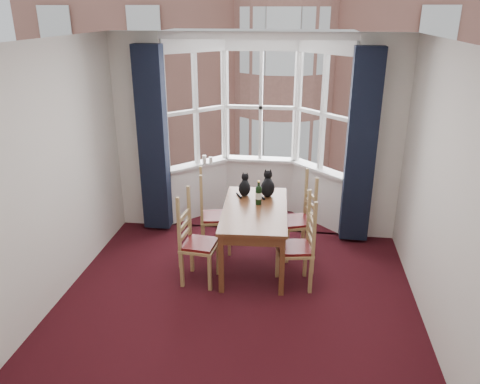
% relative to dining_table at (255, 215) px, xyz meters
% --- Properties ---
extents(floor, '(4.50, 4.50, 0.00)m').
position_rel_dining_table_xyz_m(floor, '(-0.10, -1.23, -0.68)').
color(floor, black).
rests_on(floor, ground).
extents(ceiling, '(4.50, 4.50, 0.00)m').
position_rel_dining_table_xyz_m(ceiling, '(-0.10, -1.23, 2.12)').
color(ceiling, white).
rests_on(ceiling, floor).
extents(wall_left, '(0.00, 4.50, 4.50)m').
position_rel_dining_table_xyz_m(wall_left, '(-2.10, -1.23, 0.72)').
color(wall_left, silver).
rests_on(wall_left, floor).
extents(wall_right, '(0.00, 4.50, 4.50)m').
position_rel_dining_table_xyz_m(wall_right, '(1.90, -1.23, 0.72)').
color(wall_right, silver).
rests_on(wall_right, floor).
extents(wall_near, '(4.00, 0.00, 4.00)m').
position_rel_dining_table_xyz_m(wall_near, '(-0.10, -3.48, 0.72)').
color(wall_near, silver).
rests_on(wall_near, floor).
extents(wall_back_pier_left, '(0.70, 0.12, 2.80)m').
position_rel_dining_table_xyz_m(wall_back_pier_left, '(-1.75, 1.02, 0.72)').
color(wall_back_pier_left, silver).
rests_on(wall_back_pier_left, floor).
extents(wall_back_pier_right, '(0.70, 0.12, 2.80)m').
position_rel_dining_table_xyz_m(wall_back_pier_right, '(1.55, 1.02, 0.72)').
color(wall_back_pier_right, silver).
rests_on(wall_back_pier_right, floor).
extents(bay_window, '(2.76, 0.94, 2.80)m').
position_rel_dining_table_xyz_m(bay_window, '(-0.10, 1.52, 0.72)').
color(bay_window, white).
rests_on(bay_window, floor).
extents(curtain_left, '(0.38, 0.22, 2.60)m').
position_rel_dining_table_xyz_m(curtain_left, '(-1.52, 0.84, 0.67)').
color(curtain_left, black).
rests_on(curtain_left, floor).
extents(curtain_right, '(0.38, 0.22, 2.60)m').
position_rel_dining_table_xyz_m(curtain_right, '(1.32, 0.84, 0.67)').
color(curtain_right, black).
rests_on(curtain_right, floor).
extents(dining_table, '(0.87, 1.51, 0.77)m').
position_rel_dining_table_xyz_m(dining_table, '(0.00, 0.00, 0.00)').
color(dining_table, brown).
rests_on(dining_table, floor).
extents(chair_left_near, '(0.44, 0.46, 0.92)m').
position_rel_dining_table_xyz_m(chair_left_near, '(-0.69, -0.48, -0.21)').
color(chair_left_near, '#A48650').
rests_on(chair_left_near, floor).
extents(chair_left_far, '(0.48, 0.50, 0.92)m').
position_rel_dining_table_xyz_m(chair_left_far, '(-0.64, 0.28, -0.21)').
color(chair_left_far, '#A48650').
rests_on(chair_left_far, floor).
extents(chair_right_near, '(0.47, 0.48, 0.92)m').
position_rel_dining_table_xyz_m(chair_right_near, '(0.60, -0.42, -0.21)').
color(chair_right_near, '#A48650').
rests_on(chair_right_near, floor).
extents(chair_right_far, '(0.52, 0.53, 0.92)m').
position_rel_dining_table_xyz_m(chair_right_far, '(0.60, 0.33, -0.21)').
color(chair_right_far, '#A48650').
rests_on(chair_right_far, floor).
extents(cat_left, '(0.16, 0.23, 0.30)m').
position_rel_dining_table_xyz_m(cat_left, '(-0.18, 0.43, 0.21)').
color(cat_left, black).
rests_on(cat_left, dining_table).
extents(cat_right, '(0.20, 0.27, 0.36)m').
position_rel_dining_table_xyz_m(cat_right, '(0.12, 0.44, 0.23)').
color(cat_right, black).
rests_on(cat_right, dining_table).
extents(wine_bottle, '(0.08, 0.08, 0.31)m').
position_rel_dining_table_xyz_m(wine_bottle, '(0.03, 0.14, 0.23)').
color(wine_bottle, black).
rests_on(wine_bottle, dining_table).
extents(candle_tall, '(0.06, 0.06, 0.13)m').
position_rel_dining_table_xyz_m(candle_tall, '(-0.92, 1.37, 0.26)').
color(candle_tall, white).
rests_on(candle_tall, bay_window).
extents(candle_short, '(0.06, 0.06, 0.10)m').
position_rel_dining_table_xyz_m(candle_short, '(-0.82, 1.40, 0.24)').
color(candle_short, white).
rests_on(candle_short, bay_window).
extents(street, '(80.00, 80.00, 0.00)m').
position_rel_dining_table_xyz_m(street, '(-0.10, 31.02, -6.68)').
color(street, '#333335').
rests_on(street, ground).
extents(tenement_building, '(18.40, 7.80, 15.20)m').
position_rel_dining_table_xyz_m(tenement_building, '(-0.10, 12.78, 0.92)').
color(tenement_building, '#A16353').
rests_on(tenement_building, street).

